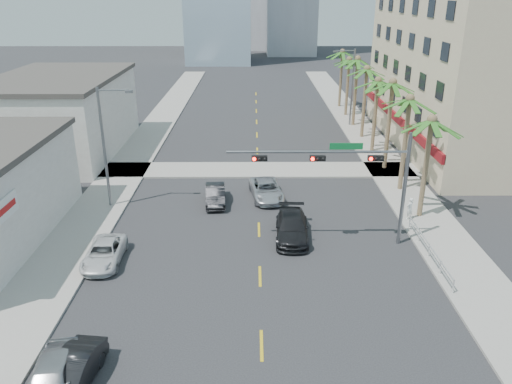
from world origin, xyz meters
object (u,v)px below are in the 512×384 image
car_lane_right (292,227)px  car_parked_far (104,253)px  traffic_signal_mast (354,170)px  car_lane_left (215,195)px  car_parked_near (51,379)px  pedestrian (410,208)px  car_parked_mid (72,373)px  car_lane_center (266,190)px

car_lane_right → car_parked_far: bearing=-161.8°
traffic_signal_mast → car_lane_right: (-3.63, 0.87, -4.30)m
car_lane_left → car_parked_far: bearing=-128.4°
car_parked_near → car_lane_right: 17.40m
pedestrian → car_parked_far: bearing=-22.9°
car_parked_near → pedestrian: (19.14, 16.37, 0.17)m
car_lane_right → pedestrian: bearing=19.6°
traffic_signal_mast → car_parked_far: bearing=-171.2°
car_parked_far → pedestrian: 20.80m
car_parked_far → car_parked_near: bearing=-87.1°
car_parked_mid → car_lane_right: size_ratio=0.80×
pedestrian → car_lane_left: bearing=-51.8°
traffic_signal_mast → car_parked_far: traffic_signal_mast is taller
traffic_signal_mast → car_parked_near: bearing=-137.9°
car_parked_mid → car_parked_far: 10.24m
car_lane_right → car_parked_near: bearing=-125.1°
traffic_signal_mast → car_parked_near: traffic_signal_mast is taller
traffic_signal_mast → car_parked_far: 15.91m
car_lane_center → pedestrian: pedestrian is taller
car_parked_near → car_lane_right: car_parked_near is taller
car_lane_left → car_lane_right: 7.94m
car_lane_center → car_lane_right: bearing=-85.2°
traffic_signal_mast → car_lane_left: (-9.08, 6.64, -4.38)m
car_parked_near → car_lane_left: (5.19, 19.54, -0.08)m
car_parked_far → car_lane_center: (9.96, 9.96, 0.06)m
car_parked_near → pedestrian: pedestrian is taller
traffic_signal_mast → car_lane_right: size_ratio=2.13×
traffic_signal_mast → car_lane_right: bearing=166.6°
car_parked_far → pedestrian: (19.98, 5.79, 0.32)m
traffic_signal_mast → pedestrian: bearing=35.4°
car_parked_mid → car_lane_right: (9.96, 13.32, 0.07)m
car_parked_mid → car_parked_far: size_ratio=0.92×
traffic_signal_mast → pedestrian: (4.87, 3.46, -4.12)m
car_parked_far → car_lane_left: (6.02, 8.96, 0.06)m
car_lane_center → pedestrian: 10.85m
traffic_signal_mast → car_parked_mid: 18.94m
car_parked_mid → car_lane_center: car_lane_center is taller
car_parked_near → car_parked_far: bearing=88.6°
car_parked_near → pedestrian: size_ratio=2.85×
car_parked_far → car_lane_right: size_ratio=0.86×
car_parked_far → traffic_signal_mast: bearing=7.1°
pedestrian → car_parked_mid: bearing=1.8°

